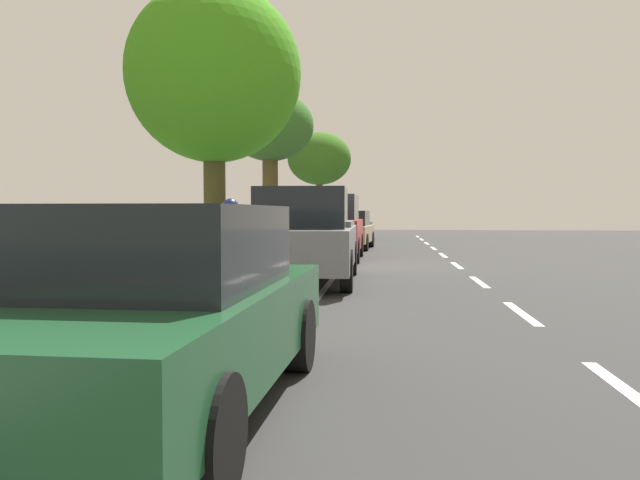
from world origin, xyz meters
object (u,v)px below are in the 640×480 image
(street_tree_far_end, at_px, (214,75))
(parked_sedan_dark_blue_nearest, at_px, (354,225))
(cyclist_with_backpack, at_px, (229,242))
(street_tree_mid_block, at_px, (270,129))
(pedestrian_on_phone, at_px, (255,221))
(parked_sedan_green_farthest, at_px, (159,311))
(parked_suv_red_mid, at_px, (330,226))
(parked_sedan_tan_second, at_px, (348,230))
(parked_pickup_grey_far, at_px, (306,240))
(bicycle_at_curb, at_px, (237,288))
(street_tree_near_cyclist, at_px, (319,159))

(street_tree_far_end, bearing_deg, parked_sedan_dark_blue_nearest, -94.90)
(cyclist_with_backpack, height_order, street_tree_far_end, street_tree_far_end)
(street_tree_mid_block, bearing_deg, pedestrian_on_phone, -70.74)
(pedestrian_on_phone, bearing_deg, parked_sedan_green_farthest, 99.28)
(parked_sedan_green_farthest, bearing_deg, pedestrian_on_phone, -80.72)
(parked_suv_red_mid, bearing_deg, pedestrian_on_phone, -46.24)
(parked_sedan_tan_second, bearing_deg, parked_suv_red_mid, 87.62)
(pedestrian_on_phone, bearing_deg, parked_pickup_grey_far, 107.43)
(parked_sedan_tan_second, relative_size, street_tree_mid_block, 0.89)
(parked_sedan_dark_blue_nearest, height_order, parked_sedan_tan_second, same)
(bicycle_at_curb, relative_size, cyclist_with_backpack, 1.03)
(parked_sedan_green_farthest, bearing_deg, parked_pickup_grey_far, -90.14)
(bicycle_at_curb, distance_m, street_tree_mid_block, 11.17)
(street_tree_mid_block, height_order, street_tree_far_end, street_tree_far_end)
(parked_suv_red_mid, bearing_deg, parked_pickup_grey_far, 90.56)
(parked_sedan_dark_blue_nearest, xyz_separation_m, street_tree_near_cyclist, (1.86, -0.04, 3.57))
(parked_sedan_tan_second, height_order, street_tree_near_cyclist, street_tree_near_cyclist)
(parked_sedan_dark_blue_nearest, relative_size, parked_sedan_green_farthest, 1.00)
(parked_pickup_grey_far, height_order, pedestrian_on_phone, parked_pickup_grey_far)
(cyclist_with_backpack, xyz_separation_m, street_tree_far_end, (1.14, -3.47, 3.26))
(bicycle_at_curb, bearing_deg, cyclist_with_backpack, -63.25)
(pedestrian_on_phone, bearing_deg, parked_sedan_dark_blue_nearest, -104.25)
(parked_sedan_green_farthest, bearing_deg, parked_sedan_dark_blue_nearest, -89.99)
(street_tree_mid_block, bearing_deg, parked_pickup_grey_far, 106.47)
(street_tree_far_end, bearing_deg, parked_pickup_grey_far, -174.10)
(parked_suv_red_mid, relative_size, street_tree_near_cyclist, 0.84)
(parked_pickup_grey_far, xyz_separation_m, street_tree_mid_block, (1.88, -6.37, 3.11))
(parked_sedan_green_farthest, bearing_deg, cyclist_with_backpack, -81.88)
(bicycle_at_curb, height_order, street_tree_mid_block, street_tree_mid_block)
(parked_sedan_dark_blue_nearest, height_order, pedestrian_on_phone, pedestrian_on_phone)
(cyclist_with_backpack, relative_size, street_tree_mid_block, 0.33)
(parked_pickup_grey_far, distance_m, street_tree_near_cyclist, 21.82)
(parked_suv_red_mid, height_order, bicycle_at_curb, parked_suv_red_mid)
(parked_sedan_dark_blue_nearest, relative_size, cyclist_with_backpack, 2.67)
(street_tree_near_cyclist, bearing_deg, parked_suv_red_mid, 96.95)
(parked_sedan_tan_second, distance_m, street_tree_far_end, 13.27)
(parked_pickup_grey_far, relative_size, street_tree_near_cyclist, 0.95)
(parked_suv_red_mid, xyz_separation_m, cyclist_with_backpack, (0.68, 10.21, -0.01))
(parked_sedan_green_farthest, xyz_separation_m, bicycle_at_curb, (0.50, -4.63, -0.38))
(street_tree_mid_block, bearing_deg, street_tree_far_end, 90.00)
(street_tree_near_cyclist, relative_size, street_tree_far_end, 0.94)
(parked_sedan_dark_blue_nearest, distance_m, cyclist_with_backpack, 25.11)
(parked_pickup_grey_far, bearing_deg, cyclist_with_backpack, 78.50)
(parked_sedan_dark_blue_nearest, distance_m, parked_suv_red_mid, 14.89)
(bicycle_at_curb, distance_m, street_tree_far_end, 5.70)
(parked_pickup_grey_far, bearing_deg, parked_sedan_green_farthest, 89.86)
(parked_pickup_grey_far, height_order, cyclist_with_backpack, parked_pickup_grey_far)
(parked_sedan_green_farthest, distance_m, pedestrian_on_phone, 18.63)
(parked_sedan_dark_blue_nearest, height_order, bicycle_at_curb, parked_sedan_dark_blue_nearest)
(parked_sedan_dark_blue_nearest, distance_m, pedestrian_on_phone, 12.18)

